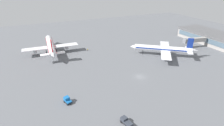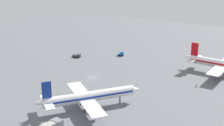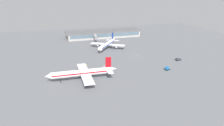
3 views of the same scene
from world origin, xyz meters
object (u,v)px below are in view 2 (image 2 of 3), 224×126
baggage_tug (121,54)px  ground_crew_worker (196,85)px  airplane_taxiing (88,97)px  pushback_tractor (77,56)px

baggage_tug → ground_crew_worker: 54.81m
ground_crew_worker → airplane_taxiing: bearing=-116.1°
airplane_taxiing → baggage_tug: (-22.51, 63.36, -3.30)m
airplane_taxiing → baggage_tug: 67.32m
airplane_taxiing → baggage_tug: size_ratio=9.37×
ground_crew_worker → pushback_tractor: bearing=-178.9°
airplane_taxiing → baggage_tug: airplane_taxiing is taller
baggage_tug → ground_crew_worker: size_ratio=2.17×
baggage_tug → pushback_tractor: baggage_tug is taller
ground_crew_worker → baggage_tug: bearing=162.7°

